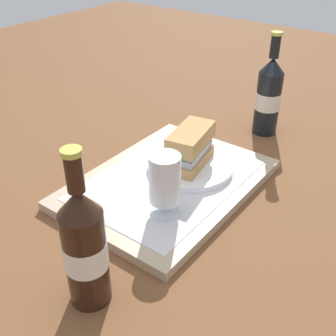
{
  "coord_description": "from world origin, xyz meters",
  "views": [
    {
      "loc": [
        0.6,
        0.45,
        0.52
      ],
      "look_at": [
        0.0,
        0.0,
        0.05
      ],
      "focal_mm": 44.8,
      "sensor_mm": 36.0,
      "label": 1
    }
  ],
  "objects_px": {
    "sandwich": "(190,147)",
    "beer_bottle": "(85,247)",
    "beer_glass": "(165,183)",
    "plate": "(190,166)",
    "second_bottle": "(269,95)"
  },
  "relations": [
    {
      "from": "beer_bottle",
      "to": "sandwich",
      "type": "bearing_deg",
      "value": -169.58
    },
    {
      "from": "sandwich",
      "to": "beer_glass",
      "type": "bearing_deg",
      "value": 6.55
    },
    {
      "from": "sandwich",
      "to": "beer_glass",
      "type": "relative_size",
      "value": 1.12
    },
    {
      "from": "sandwich",
      "to": "second_bottle",
      "type": "bearing_deg",
      "value": 162.77
    },
    {
      "from": "plate",
      "to": "beer_glass",
      "type": "bearing_deg",
      "value": 17.37
    },
    {
      "from": "sandwich",
      "to": "beer_bottle",
      "type": "bearing_deg",
      "value": -0.53
    },
    {
      "from": "sandwich",
      "to": "beer_bottle",
      "type": "relative_size",
      "value": 0.53
    },
    {
      "from": "plate",
      "to": "beer_bottle",
      "type": "distance_m",
      "value": 0.39
    },
    {
      "from": "beer_bottle",
      "to": "second_bottle",
      "type": "relative_size",
      "value": 1.0
    },
    {
      "from": "plate",
      "to": "sandwich",
      "type": "bearing_deg",
      "value": 10.95
    },
    {
      "from": "beer_glass",
      "to": "beer_bottle",
      "type": "height_order",
      "value": "beer_bottle"
    },
    {
      "from": "beer_bottle",
      "to": "second_bottle",
      "type": "bearing_deg",
      "value": -177.12
    },
    {
      "from": "beer_bottle",
      "to": "second_bottle",
      "type": "distance_m",
      "value": 0.68
    },
    {
      "from": "beer_glass",
      "to": "second_bottle",
      "type": "height_order",
      "value": "second_bottle"
    },
    {
      "from": "plate",
      "to": "second_bottle",
      "type": "distance_m",
      "value": 0.32
    }
  ]
}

